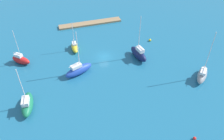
{
  "coord_description": "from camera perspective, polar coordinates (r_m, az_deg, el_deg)",
  "views": [
    {
      "loc": [
        12.31,
        48.78,
        37.77
      ],
      "look_at": [
        0.0,
        7.6,
        1.5
      ],
      "focal_mm": 37.19,
      "sensor_mm": 36.0,
      "label": 1
    }
  ],
  "objects": [
    {
      "name": "sailboat_yellow_lone_south",
      "position": [
        65.97,
        -9.15,
        5.61
      ],
      "size": [
        2.02,
        5.23,
        8.64
      ],
      "rotation": [
        0.0,
        0.0,
        1.53
      ],
      "color": "yellow",
      "rests_on": "water"
    },
    {
      "name": "sailboat_blue_mid_basin",
      "position": [
        57.23,
        -8.2,
        0.07
      ],
      "size": [
        7.66,
        4.81,
        11.74
      ],
      "rotation": [
        0.0,
        0.0,
        3.53
      ],
      "color": "#2347B2",
      "rests_on": "water"
    },
    {
      "name": "sailboat_red_by_breakwater",
      "position": [
        64.56,
        -21.53,
        2.4
      ],
      "size": [
        5.33,
        4.87,
        9.78
      ],
      "rotation": [
        0.0,
        0.0,
        2.45
      ],
      "color": "red",
      "rests_on": "water"
    },
    {
      "name": "sailboat_navy_far_south",
      "position": [
        62.06,
        6.56,
        4.05
      ],
      "size": [
        3.3,
        7.04,
        12.14
      ],
      "rotation": [
        0.0,
        0.0,
        4.9
      ],
      "color": "#141E4C",
      "rests_on": "water"
    },
    {
      "name": "water",
      "position": [
        62.91,
        -1.99,
        3.23
      ],
      "size": [
        160.0,
        160.0,
        0.0
      ],
      "primitive_type": "plane",
      "color": "#1E668C",
      "rests_on": "ground"
    },
    {
      "name": "sailboat_gray_west_end",
      "position": [
        59.44,
        21.33,
        -1.01
      ],
      "size": [
        6.06,
        6.26,
        12.71
      ],
      "rotation": [
        0.0,
        0.0,
        3.96
      ],
      "color": "gray",
      "rests_on": "water"
    },
    {
      "name": "mooring_buoy_red",
      "position": [
        47.41,
        19.64,
        -15.54
      ],
      "size": [
        0.63,
        0.63,
        0.63
      ],
      "primitive_type": "sphere",
      "color": "red",
      "rests_on": "water"
    },
    {
      "name": "sailboat_green_far_north",
      "position": [
        51.84,
        -20.13,
        -7.85
      ],
      "size": [
        3.03,
        7.08,
        10.36
      ],
      "rotation": [
        0.0,
        0.0,
        4.61
      ],
      "color": "#19724C",
      "rests_on": "water"
    },
    {
      "name": "mooring_buoy_yellow",
      "position": [
        70.01,
        9.32,
        7.28
      ],
      "size": [
        0.71,
        0.71,
        0.71
      ],
      "primitive_type": "sphere",
      "color": "yellow",
      "rests_on": "water"
    },
    {
      "name": "pier_dock",
      "position": [
        78.29,
        -5.36,
        11.37
      ],
      "size": [
        20.55,
        2.69,
        0.57
      ],
      "primitive_type": "cube",
      "color": "#997A56",
      "rests_on": "ground"
    }
  ]
}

